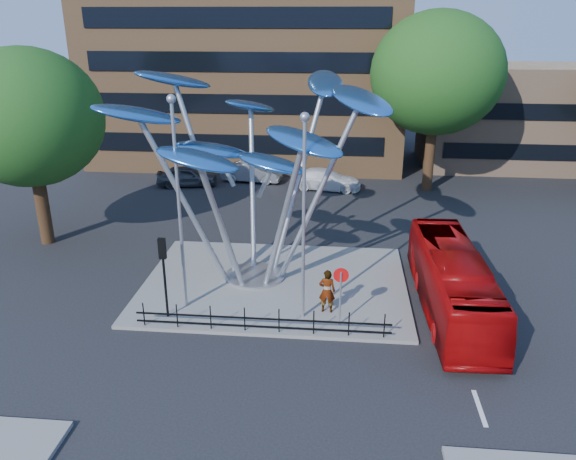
# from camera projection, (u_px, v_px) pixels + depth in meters

# --- Properties ---
(ground) EXTENTS (120.00, 120.00, 0.00)m
(ground) POSITION_uv_depth(u_px,v_px,m) (283.00, 361.00, 20.26)
(ground) COLOR black
(ground) RESTS_ON ground
(traffic_island) EXTENTS (12.00, 9.00, 0.15)m
(traffic_island) POSITION_uv_depth(u_px,v_px,m) (275.00, 284.00, 25.90)
(traffic_island) COLOR slate
(traffic_island) RESTS_ON ground
(low_building_near) EXTENTS (15.00, 8.00, 8.00)m
(low_building_near) POSITION_uv_depth(u_px,v_px,m) (518.00, 116.00, 45.28)
(low_building_near) COLOR tan
(low_building_near) RESTS_ON ground
(tree_right) EXTENTS (8.80, 8.80, 12.11)m
(tree_right) POSITION_uv_depth(u_px,v_px,m) (437.00, 74.00, 37.10)
(tree_right) COLOR black
(tree_right) RESTS_ON ground
(tree_left) EXTENTS (7.60, 7.60, 10.32)m
(tree_left) POSITION_uv_depth(u_px,v_px,m) (28.00, 118.00, 28.35)
(tree_left) COLOR black
(tree_left) RESTS_ON ground
(leaf_sculpture) EXTENTS (12.72, 9.54, 9.51)m
(leaf_sculpture) POSITION_uv_depth(u_px,v_px,m) (251.00, 134.00, 24.18)
(leaf_sculpture) COLOR #9EA0A5
(leaf_sculpture) RESTS_ON traffic_island
(street_lamp_left) EXTENTS (0.36, 0.36, 8.80)m
(street_lamp_left) POSITION_uv_depth(u_px,v_px,m) (178.00, 187.00, 21.99)
(street_lamp_left) COLOR #9EA0A5
(street_lamp_left) RESTS_ON traffic_island
(street_lamp_right) EXTENTS (0.36, 0.36, 8.30)m
(street_lamp_right) POSITION_uv_depth(u_px,v_px,m) (304.00, 201.00, 21.17)
(street_lamp_right) COLOR #9EA0A5
(street_lamp_right) RESTS_ON traffic_island
(traffic_light_island) EXTENTS (0.28, 0.18, 3.42)m
(traffic_light_island) POSITION_uv_depth(u_px,v_px,m) (163.00, 261.00, 22.09)
(traffic_light_island) COLOR black
(traffic_light_island) RESTS_ON traffic_island
(no_entry_sign_island) EXTENTS (0.60, 0.10, 2.45)m
(no_entry_sign_island) POSITION_uv_depth(u_px,v_px,m) (341.00, 287.00, 21.77)
(no_entry_sign_island) COLOR #9EA0A5
(no_entry_sign_island) RESTS_ON traffic_island
(pedestrian_railing_front) EXTENTS (10.00, 0.06, 1.00)m
(pedestrian_railing_front) POSITION_uv_depth(u_px,v_px,m) (262.00, 322.00, 21.73)
(pedestrian_railing_front) COLOR black
(pedestrian_railing_front) RESTS_ON traffic_island
(red_bus) EXTENTS (2.53, 9.78, 2.71)m
(red_bus) POSITION_uv_depth(u_px,v_px,m) (452.00, 282.00, 23.19)
(red_bus) COLOR #A30708
(red_bus) RESTS_ON ground
(pedestrian) EXTENTS (0.70, 0.47, 1.88)m
(pedestrian) POSITION_uv_depth(u_px,v_px,m) (327.00, 291.00, 23.00)
(pedestrian) COLOR gray
(pedestrian) RESTS_ON traffic_island
(parked_car_left) EXTENTS (4.55, 2.45, 1.47)m
(parked_car_left) POSITION_uv_depth(u_px,v_px,m) (187.00, 176.00, 40.68)
(parked_car_left) COLOR #3D3F44
(parked_car_left) RESTS_ON ground
(parked_car_mid) EXTENTS (4.59, 2.04, 1.46)m
(parked_car_mid) POSITION_uv_depth(u_px,v_px,m) (252.00, 172.00, 41.71)
(parked_car_mid) COLOR #919498
(parked_car_mid) RESTS_ON ground
(parked_car_right) EXTENTS (5.17, 2.60, 1.44)m
(parked_car_right) POSITION_uv_depth(u_px,v_px,m) (326.00, 179.00, 39.91)
(parked_car_right) COLOR white
(parked_car_right) RESTS_ON ground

